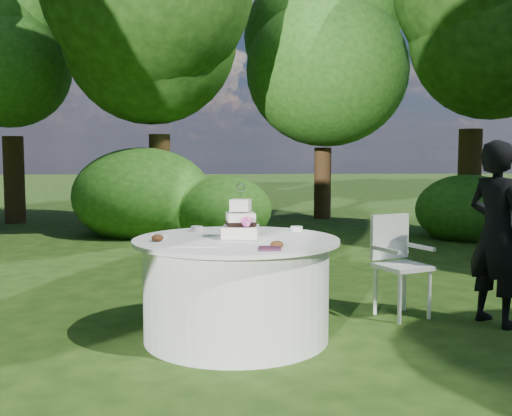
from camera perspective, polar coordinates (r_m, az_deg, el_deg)
The scene contains 9 objects.
ground at distance 4.70m, azimuth -1.87°, elevation -12.26°, with size 80.00×80.00×0.00m, color black.
napkins at distance 3.98m, azimuth 1.31°, elevation -3.88°, with size 0.14×0.14×0.02m, color #421C34.
feather_plume at distance 4.09m, azimuth -5.12°, elevation -3.70°, with size 0.48×0.07×0.01m, color white.
guest at distance 5.29m, azimuth 21.99°, elevation -2.24°, with size 0.55×0.36×1.52m, color black.
table at distance 4.60m, azimuth -1.88°, elevation -7.63°, with size 1.56×1.56×0.77m.
cake at distance 4.53m, azimuth -1.46°, elevation -1.46°, with size 0.30×0.30×0.41m.
chair at distance 5.37m, azimuth 13.30°, elevation -4.53°, with size 0.52×0.52×0.88m.
votives at distance 4.82m, azimuth -3.44°, elevation -2.19°, with size 1.17×0.54×0.04m.
petal_cups at distance 4.22m, azimuth -3.94°, elevation -3.16°, with size 0.93×0.46×0.05m.
Camera 1 is at (-0.12, -4.48, 1.40)m, focal length 42.00 mm.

